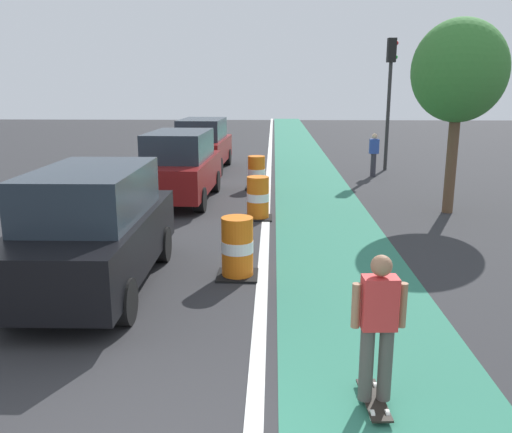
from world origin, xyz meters
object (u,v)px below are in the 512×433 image
Objects in this scene: traffic_barrel_mid at (258,198)px; traffic_barrel_back at (256,173)px; parked_suv_nearest at (94,228)px; parked_suv_second at (180,166)px; traffic_barrel_front at (237,248)px; parked_suv_third at (203,144)px; traffic_light_corner at (390,81)px; skateboarder_on_lane at (378,327)px; pedestrian_crossing at (374,153)px; street_tree_sidewalk at (459,72)px.

traffic_barrel_back is (-0.16, 4.07, 0.00)m from traffic_barrel_mid.
parked_suv_nearest is at bearing -104.98° from traffic_barrel_back.
parked_suv_second is at bearing 88.19° from parked_suv_nearest.
parked_suv_third is at bearing 100.08° from traffic_barrel_front.
traffic_light_corner is (7.27, 6.20, 2.47)m from parked_suv_second.
parked_suv_second reaches higher than skateboarder_on_lane.
parked_suv_nearest is at bearing -117.54° from traffic_barrel_mid.
parked_suv_second is 2.89× the size of pedestrian_crossing.
pedestrian_crossing is 6.56m from street_tree_sidewalk.
skateboarder_on_lane is 12.47m from traffic_barrel_back.
traffic_light_corner is 3.17× the size of pedestrian_crossing.
traffic_barrel_back is at bearing -148.34° from pedestrian_crossing.
parked_suv_third is 4.28× the size of traffic_barrel_mid.
parked_suv_third is 6.74m from pedestrian_crossing.
traffic_light_corner is (4.92, 8.34, 2.97)m from traffic_barrel_mid.
street_tree_sidewalk reaches higher than skateboarder_on_lane.
parked_suv_second is 0.91× the size of traffic_light_corner.
parked_suv_third is 4.28× the size of traffic_barrel_front.
street_tree_sidewalk reaches higher than parked_suv_nearest.
parked_suv_nearest is (-4.06, 3.34, 0.12)m from skateboarder_on_lane.
street_tree_sidewalk is (5.26, -3.21, 3.14)m from traffic_barrel_back.
parked_suv_third is 8.51m from traffic_barrel_mid.
skateboarder_on_lane is 17.17m from traffic_light_corner.
traffic_light_corner is (5.16, 12.67, 2.97)m from traffic_barrel_front.
traffic_barrel_mid is at bearing -120.53° from traffic_light_corner.
parked_suv_nearest is 2.47m from traffic_barrel_front.
traffic_barrel_mid is 7.90m from pedestrian_crossing.
pedestrian_crossing is at bearing 58.42° from traffic_barrel_mid.
traffic_light_corner is (7.37, 0.20, 2.47)m from parked_suv_third.
traffic_light_corner is (5.08, 4.26, 2.97)m from traffic_barrel_back.
traffic_barrel_back is (2.41, 9.01, -0.50)m from parked_suv_nearest.
street_tree_sidewalk is at bearing -80.67° from pedestrian_crossing.
pedestrian_crossing reaches higher than traffic_barrel_mid.
parked_suv_third is (0.12, 13.07, 0.00)m from parked_suv_nearest.
traffic_barrel_front is (-1.72, 3.95, -0.38)m from skateboarder_on_lane.
street_tree_sidewalk reaches higher than traffic_barrel_mid.
parked_suv_second is 2.97m from traffic_barrel_back.
traffic_barrel_front is at bearing 14.64° from parked_suv_nearest.
traffic_barrel_front is at bearing -79.92° from parked_suv_third.
skateboarder_on_lane is 16.88m from parked_suv_third.
traffic_barrel_mid is at bearing -42.17° from parked_suv_second.
traffic_barrel_front is 4.34m from traffic_barrel_mid.
skateboarder_on_lane is at bearing -39.50° from parked_suv_nearest.
traffic_light_corner is at bearing 78.32° from skateboarder_on_lane.
traffic_barrel_mid is 1.00× the size of traffic_barrel_back.
parked_suv_nearest is 13.45m from pedestrian_crossing.
parked_suv_nearest is 0.99× the size of parked_suv_third.
pedestrian_crossing is at bearing 68.41° from traffic_barrel_front.
pedestrian_crossing is at bearing 60.09° from parked_suv_nearest.
street_tree_sidewalk is (5.09, 0.86, 3.14)m from traffic_barrel_mid.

